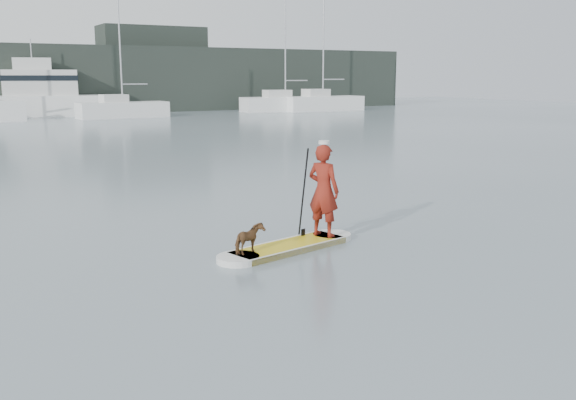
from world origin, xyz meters
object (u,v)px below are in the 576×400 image
paddler (323,190)px  sailboat_f (285,102)px  sailboat_g (322,102)px  paddleboard (288,247)px  dog (249,239)px  motor_yacht_a (49,95)px  sailboat_e (122,108)px

paddler → sailboat_f: (23.25, 42.76, -0.21)m
sailboat_g → paddleboard: bearing=-122.0°
paddleboard → paddler: size_ratio=1.71×
dog → motor_yacht_a: 46.65m
sailboat_f → paddleboard: bearing=-113.8°
dog → motor_yacht_a: (4.40, 46.42, 1.38)m
paddleboard → dog: (-0.95, -0.22, 0.33)m
paddleboard → paddler: (0.96, 0.22, 1.01)m
dog → sailboat_e: (9.16, 41.55, 0.34)m
sailboat_f → dog: bearing=-114.6°
sailboat_g → paddler: bearing=-121.2°
paddler → sailboat_g: bearing=-58.7°
sailboat_e → sailboat_f: sailboat_f is taller
sailboat_g → dog: bearing=-122.7°
dog → sailboat_g: 50.92m
dog → sailboat_f: 49.99m
paddler → motor_yacht_a: 46.05m
paddleboard → sailboat_f: 49.34m
sailboat_g → sailboat_e: bearing=-176.9°
paddler → sailboat_f: size_ratio=0.15×
dog → sailboat_f: sailboat_f is taller
motor_yacht_a → sailboat_g: (24.28, -4.35, -0.95)m
paddleboard → motor_yacht_a: size_ratio=0.30×
motor_yacht_a → sailboat_g: size_ratio=1.00×
paddler → sailboat_e: bearing=-35.9°
sailboat_f → sailboat_g: bearing=-12.2°
paddleboard → dog: bearing=-180.0°
paddleboard → sailboat_e: (8.21, 41.33, 0.68)m
paddleboard → dog: size_ratio=4.98×
paddler → dog: paddler is taller
dog → sailboat_e: 42.55m
motor_yacht_a → sailboat_g: bearing=-1.1°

